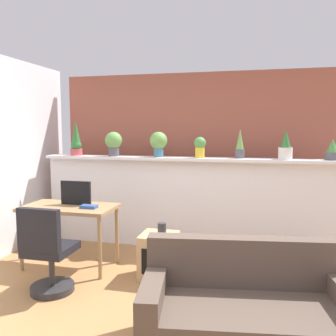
{
  "coord_description": "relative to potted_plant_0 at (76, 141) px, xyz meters",
  "views": [
    {
      "loc": [
        0.77,
        -2.77,
        1.67
      ],
      "look_at": [
        -0.23,
        1.3,
        1.2
      ],
      "focal_mm": 37.89,
      "sensor_mm": 36.0,
      "label": 1
    }
  ],
  "objects": [
    {
      "name": "ground_plane",
      "position": [
        1.77,
        -1.94,
        -1.49
      ],
      "size": [
        12.0,
        12.0,
        0.0
      ],
      "primitive_type": "plane",
      "color": "#9E7042"
    },
    {
      "name": "desk",
      "position": [
        0.4,
        -0.97,
        -0.82
      ],
      "size": [
        1.1,
        0.6,
        0.75
      ],
      "color": "#99754C",
      "rests_on": "ground"
    },
    {
      "name": "vase_on_shelf",
      "position": [
        1.57,
        -1.03,
        -0.92
      ],
      "size": [
        0.1,
        0.1,
        0.13
      ],
      "primitive_type": "cylinder",
      "color": "#2D2D33",
      "rests_on": "side_cube_shelf"
    },
    {
      "name": "tv_monitor",
      "position": [
        0.45,
        -0.89,
        -0.59
      ],
      "size": [
        0.38,
        0.04,
        0.29
      ],
      "primitive_type": "cube",
      "color": "black",
      "rests_on": "desk"
    },
    {
      "name": "side_cube_shelf",
      "position": [
        1.53,
        -1.03,
        -1.24
      ],
      "size": [
        0.4,
        0.41,
        0.5
      ],
      "color": "tan",
      "rests_on": "ground"
    },
    {
      "name": "potted_plant_2",
      "position": [
        1.24,
        0.02,
        -0.01
      ],
      "size": [
        0.24,
        0.24,
        0.35
      ],
      "color": "#386B84",
      "rests_on": "plant_shelf"
    },
    {
      "name": "plant_shelf",
      "position": [
        1.77,
        0.02,
        -0.23
      ],
      "size": [
        4.37,
        0.31,
        0.04
      ],
      "primitive_type": "cube",
      "color": "silver",
      "rests_on": "divider_wall"
    },
    {
      "name": "divider_wall",
      "position": [
        1.77,
        0.06,
        -0.87
      ],
      "size": [
        4.37,
        0.16,
        1.24
      ],
      "primitive_type": "cube",
      "color": "silver",
      "rests_on": "ground"
    },
    {
      "name": "potted_plant_0",
      "position": [
        0.0,
        0.0,
        0.0
      ],
      "size": [
        0.17,
        0.17,
        0.5
      ],
      "color": "#B7474C",
      "rests_on": "plant_shelf"
    },
    {
      "name": "book_on_desk",
      "position": [
        0.69,
        -1.03,
        -0.72
      ],
      "size": [
        0.19,
        0.11,
        0.04
      ],
      "primitive_type": "cube",
      "color": "#2D4C8C",
      "rests_on": "desk"
    },
    {
      "name": "potted_plant_1",
      "position": [
        0.59,
        -0.01,
        -0.02
      ],
      "size": [
        0.24,
        0.24,
        0.35
      ],
      "color": "#4C4C51",
      "rests_on": "plant_shelf"
    },
    {
      "name": "potted_plant_4",
      "position": [
        2.35,
        0.05,
        -0.03
      ],
      "size": [
        0.12,
        0.12,
        0.39
      ],
      "color": "#4C4C51",
      "rests_on": "plant_shelf"
    },
    {
      "name": "couch",
      "position": [
        2.52,
        -2.15,
        -1.21
      ],
      "size": [
        1.66,
        0.98,
        0.8
      ],
      "color": "brown",
      "rests_on": "ground"
    },
    {
      "name": "office_chair",
      "position": [
        0.55,
        -1.67,
        -1.1
      ],
      "size": [
        0.45,
        0.45,
        0.91
      ],
      "color": "#262628",
      "rests_on": "ground"
    },
    {
      "name": "potted_plant_5",
      "position": [
        2.92,
        0.02,
        -0.05
      ],
      "size": [
        0.17,
        0.17,
        0.37
      ],
      "color": "silver",
      "rests_on": "plant_shelf"
    },
    {
      "name": "potted_plant_3",
      "position": [
        1.83,
        -0.01,
        -0.06
      ],
      "size": [
        0.16,
        0.16,
        0.28
      ],
      "color": "gold",
      "rests_on": "plant_shelf"
    },
    {
      "name": "potted_plant_6",
      "position": [
        3.48,
        0.05,
        -0.1
      ],
      "size": [
        0.18,
        0.18,
        0.26
      ],
      "color": "#4C4C51",
      "rests_on": "plant_shelf"
    },
    {
      "name": "brick_wall_behind",
      "position": [
        1.77,
        0.66,
        -0.24
      ],
      "size": [
        4.37,
        0.1,
        2.5
      ],
      "primitive_type": "cube",
      "color": "#9E5442",
      "rests_on": "ground"
    }
  ]
}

